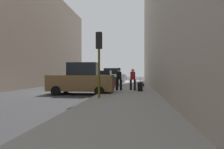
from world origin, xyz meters
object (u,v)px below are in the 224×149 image
(parked_white_van, at_px, (110,76))
(rolling_suitcase, at_px, (140,87))
(parked_dark_green_sedan, at_px, (101,79))
(parked_blue_sedan, at_px, (116,77))
(traffic_light, at_px, (99,50))
(pedestrian_in_red_jacket, at_px, (133,78))
(parked_bronze_suv, at_px, (82,80))
(fire_hydrant, at_px, (114,84))
(pedestrian_with_fedora, at_px, (119,78))
(duffel_bag, at_px, (142,85))

(parked_white_van, height_order, rolling_suitcase, parked_white_van)
(parked_dark_green_sedan, relative_size, parked_white_van, 0.92)
(parked_white_van, bearing_deg, parked_blue_sedan, 90.00)
(traffic_light, bearing_deg, parked_white_van, 96.33)
(parked_dark_green_sedan, distance_m, parked_blue_sedan, 13.84)
(parked_dark_green_sedan, height_order, pedestrian_in_red_jacket, pedestrian_in_red_jacket)
(parked_bronze_suv, relative_size, pedestrian_in_red_jacket, 2.71)
(parked_bronze_suv, height_order, fire_hydrant, parked_bronze_suv)
(parked_blue_sedan, distance_m, pedestrian_with_fedora, 19.03)
(traffic_light, xyz_separation_m, rolling_suitcase, (2.33, 4.03, -2.27))
(pedestrian_with_fedora, distance_m, rolling_suitcase, 1.86)
(fire_hydrant, xyz_separation_m, duffel_bag, (2.73, 2.35, -0.21))
(parked_dark_green_sedan, bearing_deg, traffic_light, -79.00)
(parked_bronze_suv, bearing_deg, parked_white_van, 90.00)
(rolling_suitcase, bearing_deg, fire_hydrant, 129.77)
(parked_bronze_suv, xyz_separation_m, parked_white_van, (0.00, 13.95, 0.00))
(parked_blue_sedan, bearing_deg, parked_white_van, -90.00)
(parked_white_van, height_order, duffel_bag, parked_white_van)
(duffel_bag, bearing_deg, parked_dark_green_sedan, 176.33)
(pedestrian_with_fedora, bearing_deg, duffel_bag, 66.83)
(parked_bronze_suv, bearing_deg, rolling_suitcase, 17.12)
(parked_dark_green_sedan, xyz_separation_m, rolling_suitcase, (4.18, -5.50, -0.36))
(parked_dark_green_sedan, height_order, pedestrian_with_fedora, pedestrian_with_fedora)
(parked_dark_green_sedan, bearing_deg, parked_white_van, 90.00)
(parked_bronze_suv, distance_m, traffic_light, 3.74)
(parked_bronze_suv, xyz_separation_m, duffel_bag, (4.53, 6.50, -0.74))
(parked_dark_green_sedan, xyz_separation_m, pedestrian_with_fedora, (2.51, -5.02, 0.29))
(duffel_bag, bearing_deg, rolling_suitcase, -93.81)
(parked_blue_sedan, bearing_deg, traffic_light, -85.47)
(traffic_light, bearing_deg, parked_blue_sedan, 94.53)
(pedestrian_with_fedora, bearing_deg, parked_bronze_suv, -144.80)
(traffic_light, bearing_deg, fire_hydrant, 90.42)
(fire_hydrant, relative_size, duffel_bag, 1.60)
(parked_blue_sedan, bearing_deg, duffel_bag, -72.22)
(traffic_light, height_order, pedestrian_with_fedora, traffic_light)
(parked_dark_green_sedan, bearing_deg, pedestrian_with_fedora, -63.47)
(fire_hydrant, relative_size, rolling_suitcase, 0.68)
(parked_bronze_suv, height_order, parked_dark_green_sedan, parked_bronze_suv)
(parked_white_van, xyz_separation_m, rolling_suitcase, (4.18, -12.67, -0.54))
(parked_dark_green_sedan, height_order, parked_blue_sedan, same)
(pedestrian_with_fedora, distance_m, duffel_bag, 5.21)
(parked_white_van, relative_size, pedestrian_in_red_jacket, 2.69)
(parked_white_van, bearing_deg, pedestrian_in_red_jacket, -73.23)
(parked_dark_green_sedan, distance_m, rolling_suitcase, 6.92)
(duffel_bag, bearing_deg, fire_hydrant, -139.27)
(pedestrian_in_red_jacket, bearing_deg, parked_dark_green_sedan, 126.96)
(parked_dark_green_sedan, relative_size, traffic_light, 1.18)
(fire_hydrant, xyz_separation_m, rolling_suitcase, (2.38, -2.86, -0.01))
(fire_hydrant, bearing_deg, parked_bronze_suv, -113.49)
(fire_hydrant, bearing_deg, parked_blue_sedan, 96.25)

